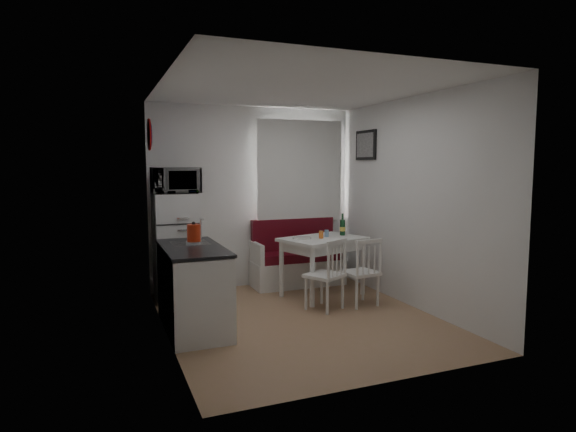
% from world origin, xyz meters
% --- Properties ---
extents(floor, '(3.00, 3.50, 0.02)m').
position_xyz_m(floor, '(0.00, 0.00, 0.00)').
color(floor, tan).
rests_on(floor, ground).
extents(ceiling, '(3.00, 3.50, 0.02)m').
position_xyz_m(ceiling, '(0.00, 0.00, 2.60)').
color(ceiling, white).
rests_on(ceiling, wall_back).
extents(wall_back, '(3.00, 0.02, 2.60)m').
position_xyz_m(wall_back, '(0.00, 1.75, 1.30)').
color(wall_back, white).
rests_on(wall_back, floor).
extents(wall_front, '(3.00, 0.02, 2.60)m').
position_xyz_m(wall_front, '(0.00, -1.75, 1.30)').
color(wall_front, white).
rests_on(wall_front, floor).
extents(wall_left, '(0.02, 3.50, 2.60)m').
position_xyz_m(wall_left, '(-1.50, 0.00, 1.30)').
color(wall_left, white).
rests_on(wall_left, floor).
extents(wall_right, '(0.02, 3.50, 2.60)m').
position_xyz_m(wall_right, '(1.50, 0.00, 1.30)').
color(wall_right, white).
rests_on(wall_right, floor).
extents(window, '(1.22, 0.06, 1.47)m').
position_xyz_m(window, '(0.70, 1.72, 1.62)').
color(window, white).
rests_on(window, wall_back).
extents(curtain, '(1.35, 0.02, 1.50)m').
position_xyz_m(curtain, '(0.70, 1.65, 1.68)').
color(curtain, white).
rests_on(curtain, wall_back).
extents(kitchen_counter, '(0.62, 1.32, 1.16)m').
position_xyz_m(kitchen_counter, '(-1.20, 0.16, 0.46)').
color(kitchen_counter, white).
rests_on(kitchen_counter, floor).
extents(wall_sign, '(0.03, 0.40, 0.40)m').
position_xyz_m(wall_sign, '(-1.47, 1.45, 2.15)').
color(wall_sign, '#1A299F').
rests_on(wall_sign, wall_left).
extents(picture_frame, '(0.04, 0.52, 0.42)m').
position_xyz_m(picture_frame, '(1.48, 1.10, 2.05)').
color(picture_frame, black).
rests_on(picture_frame, wall_right).
extents(bench, '(1.35, 0.52, 0.97)m').
position_xyz_m(bench, '(0.59, 1.51, 0.32)').
color(bench, white).
rests_on(bench, floor).
extents(dining_table, '(1.23, 1.03, 0.79)m').
position_xyz_m(dining_table, '(0.68, 0.83, 0.71)').
color(dining_table, white).
rests_on(dining_table, floor).
extents(chair_left, '(0.55, 0.56, 0.47)m').
position_xyz_m(chair_left, '(0.43, 0.17, 0.54)').
color(chair_left, white).
rests_on(chair_left, floor).
extents(chair_right, '(0.44, 0.42, 0.46)m').
position_xyz_m(chair_right, '(0.93, 0.17, 0.53)').
color(chair_right, white).
rests_on(chair_right, floor).
extents(fridge, '(0.56, 0.56, 1.40)m').
position_xyz_m(fridge, '(-1.18, 1.40, 0.70)').
color(fridge, white).
rests_on(fridge, floor).
extents(microwave, '(0.60, 0.41, 0.33)m').
position_xyz_m(microwave, '(-1.18, 1.35, 1.57)').
color(microwave, white).
rests_on(microwave, fridge).
extents(kettle, '(0.18, 0.18, 0.24)m').
position_xyz_m(kettle, '(-1.15, 0.32, 1.02)').
color(kettle, red).
rests_on(kettle, kitchen_counter).
extents(wine_bottle, '(0.08, 0.08, 0.30)m').
position_xyz_m(wine_bottle, '(1.03, 0.93, 0.95)').
color(wine_bottle, '#143E1F').
rests_on(wine_bottle, dining_table).
extents(drinking_glass_orange, '(0.06, 0.06, 0.10)m').
position_xyz_m(drinking_glass_orange, '(0.63, 0.78, 0.85)').
color(drinking_glass_orange, orange).
rests_on(drinking_glass_orange, dining_table).
extents(drinking_glass_blue, '(0.06, 0.06, 0.10)m').
position_xyz_m(drinking_glass_blue, '(0.76, 0.88, 0.84)').
color(drinking_glass_blue, '#769EC9').
rests_on(drinking_glass_blue, dining_table).
extents(plate, '(0.25, 0.25, 0.02)m').
position_xyz_m(plate, '(0.38, 0.85, 0.80)').
color(plate, white).
rests_on(plate, dining_table).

